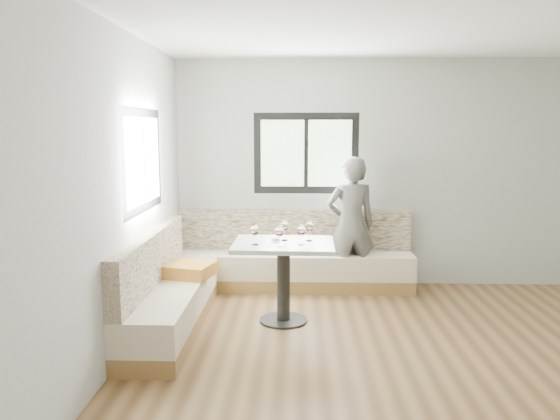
% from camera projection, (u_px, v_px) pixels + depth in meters
% --- Properties ---
extents(room, '(5.01, 5.01, 2.81)m').
position_uv_depth(room, '(412.00, 197.00, 4.38)').
color(room, brown).
rests_on(room, ground).
extents(banquette, '(2.90, 2.80, 0.95)m').
position_uv_depth(banquette, '(245.00, 274.00, 6.12)').
color(banquette, olive).
rests_on(banquette, ground).
extents(table, '(1.02, 0.80, 0.82)m').
position_uv_depth(table, '(284.00, 263.00, 5.50)').
color(table, black).
rests_on(table, ground).
extents(person, '(0.65, 0.49, 1.63)m').
position_uv_depth(person, '(351.00, 225.00, 6.54)').
color(person, '#5B5854').
rests_on(person, ground).
extents(olive_ramekin, '(0.09, 0.09, 0.04)m').
position_uv_depth(olive_ramekin, '(276.00, 239.00, 5.55)').
color(olive_ramekin, white).
rests_on(olive_ramekin, table).
extents(wine_glass_a, '(0.09, 0.09, 0.20)m').
position_uv_depth(wine_glass_a, '(255.00, 231.00, 5.33)').
color(wine_glass_a, white).
rests_on(wine_glass_a, table).
extents(wine_glass_b, '(0.09, 0.09, 0.20)m').
position_uv_depth(wine_glass_b, '(279.00, 232.00, 5.27)').
color(wine_glass_b, white).
rests_on(wine_glass_b, table).
extents(wine_glass_c, '(0.09, 0.09, 0.20)m').
position_uv_depth(wine_glass_c, '(301.00, 231.00, 5.34)').
color(wine_glass_c, white).
rests_on(wine_glass_c, table).
extents(wine_glass_d, '(0.09, 0.09, 0.20)m').
position_uv_depth(wine_glass_d, '(285.00, 227.00, 5.54)').
color(wine_glass_d, white).
rests_on(wine_glass_d, table).
extents(wine_glass_e, '(0.09, 0.09, 0.20)m').
position_uv_depth(wine_glass_e, '(310.00, 227.00, 5.52)').
color(wine_glass_e, white).
rests_on(wine_glass_e, table).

